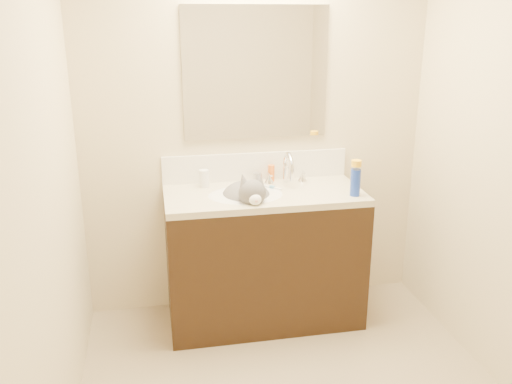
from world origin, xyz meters
name	(u,v)px	position (x,y,z in m)	size (l,w,h in m)	color
room_shell	(315,118)	(0.00, 0.00, 1.49)	(2.24, 2.54, 2.52)	beige
vanity_cabinet	(264,260)	(0.00, 0.97, 0.41)	(1.20, 0.55, 0.82)	black
counter_slab	(264,195)	(0.00, 0.97, 0.84)	(1.20, 0.55, 0.04)	#C2B699
basin	(246,206)	(-0.12, 0.94, 0.79)	(0.45, 0.36, 0.14)	white
faucet	(288,171)	(0.18, 1.11, 0.95)	(0.28, 0.20, 0.21)	silver
cat	(248,199)	(-0.11, 0.94, 0.84)	(0.36, 0.44, 0.33)	#565356
backsplash	(256,166)	(0.00, 1.24, 0.95)	(1.20, 0.02, 0.18)	silver
mirror	(256,73)	(0.00, 1.24, 1.54)	(0.90, 0.02, 0.80)	white
pill_bottle	(204,178)	(-0.34, 1.15, 0.91)	(0.06, 0.06, 0.11)	silver
pill_label	(204,180)	(-0.34, 1.15, 0.90)	(0.06, 0.06, 0.04)	orange
silver_jar	(258,178)	(0.00, 1.17, 0.89)	(0.06, 0.06, 0.06)	#B7B7BC
amber_bottle	(271,173)	(0.09, 1.19, 0.91)	(0.04, 0.04, 0.11)	orange
toothbrush	(272,188)	(0.06, 1.04, 0.86)	(0.01, 0.14, 0.01)	silver
toothbrush_head	(272,187)	(0.06, 1.04, 0.87)	(0.02, 0.03, 0.02)	#5D9CC6
spray_can	(355,182)	(0.51, 0.81, 0.94)	(0.06, 0.06, 0.16)	#1835AC
spray_cap	(356,163)	(0.51, 0.81, 1.06)	(0.06, 0.06, 0.04)	yellow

